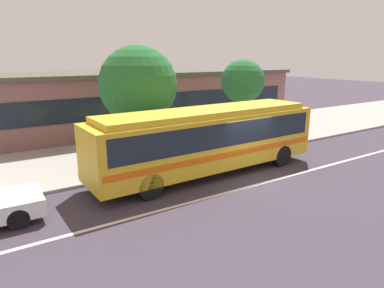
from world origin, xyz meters
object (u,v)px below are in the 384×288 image
object	(u,v)px
pedestrian_waiting_near_sign	(192,131)
transit_bus	(208,137)
street_tree_near_stop	(138,85)
bus_stop_sign	(255,119)
street_tree_mid_block	(243,82)

from	to	relation	value
pedestrian_waiting_near_sign	transit_bus	bearing A→B (deg)	-112.20
transit_bus	pedestrian_waiting_near_sign	bearing A→B (deg)	67.80
transit_bus	street_tree_near_stop	bearing A→B (deg)	110.44
bus_stop_sign	street_tree_near_stop	distance (m)	6.39
pedestrian_waiting_near_sign	street_tree_near_stop	world-z (taller)	street_tree_near_stop
transit_bus	pedestrian_waiting_near_sign	distance (m)	3.78
transit_bus	pedestrian_waiting_near_sign	xyz separation A→B (m)	(1.41, 3.46, -0.57)
transit_bus	bus_stop_sign	world-z (taller)	transit_bus
street_tree_near_stop	street_tree_mid_block	size ratio (longest dim) A/B	1.15
transit_bus	bus_stop_sign	bearing A→B (deg)	21.52
bus_stop_sign	street_tree_mid_block	world-z (taller)	street_tree_mid_block
transit_bus	bus_stop_sign	distance (m)	4.57
street_tree_near_stop	street_tree_mid_block	bearing A→B (deg)	3.53
pedestrian_waiting_near_sign	street_tree_near_stop	bearing A→B (deg)	171.50
transit_bus	street_tree_mid_block	size ratio (longest dim) A/B	2.22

